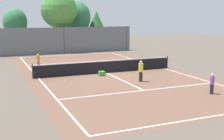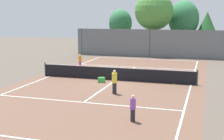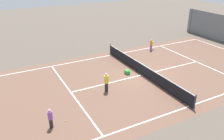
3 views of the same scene
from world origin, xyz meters
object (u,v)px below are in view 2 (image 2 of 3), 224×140
Objects in this scene: ball_crate at (101,80)px; tennis_ball_0 at (59,81)px; tennis_ball_2 at (133,115)px; tennis_ball_9 at (96,98)px; tennis_ball_1 at (132,84)px; tennis_ball_3 at (83,66)px; tennis_ball_5 at (106,59)px; tennis_ball_4 at (89,100)px; tennis_ball_7 at (147,106)px; player_2 at (133,108)px; player_1 at (114,82)px; tennis_ball_6 at (174,85)px; tennis_ball_8 at (152,63)px; player_0 at (80,61)px.

ball_crate is 7.08× the size of tennis_ball_0.
tennis_ball_9 is (-2.82, 2.43, 0.00)m from tennis_ball_2.
tennis_ball_1 and tennis_ball_3 have the same top height.
tennis_ball_5 is (-0.46, 12.60, 0.00)m from tennis_ball_0.
tennis_ball_4 is 1.00× the size of tennis_ball_7.
tennis_ball_1 is at bearing -64.08° from tennis_ball_5.
ball_crate is at bearing 118.39° from player_2.
player_1 is at bearing -57.66° from tennis_ball_3.
tennis_ball_3 is (-8.09, 13.27, 0.00)m from tennis_ball_2.
player_1 reaches higher than tennis_ball_0.
player_2 is at bearing -96.70° from tennis_ball_6.
tennis_ball_4 and tennis_ball_9 have the same top height.
tennis_ball_9 is at bearing -128.38° from tennis_ball_6.
ball_crate is 3.16m from tennis_ball_0.
player_1 is 5.26m from player_2.
tennis_ball_8 is at bearing 79.61° from ball_crate.
tennis_ball_3 is 1.00× the size of tennis_ball_5.
ball_crate is 6.65m from tennis_ball_7.
ball_crate is 4.49m from tennis_ball_9.
tennis_ball_0 and tennis_ball_8 have the same top height.
player_0 reaches higher than tennis_ball_4.
tennis_ball_4 is at bearing -66.19° from tennis_ball_3.
tennis_ball_6 is (1.16, 7.45, 0.00)m from tennis_ball_2.
player_2 is 2.69m from tennis_ball_7.
tennis_ball_6 is 1.00× the size of tennis_ball_7.
tennis_ball_7 is at bearing -12.73° from tennis_ball_9.
tennis_ball_2 is 1.00× the size of tennis_ball_6.
player_0 is 2.77× the size of ball_crate.
player_0 reaches higher than tennis_ball_8.
tennis_ball_3 is (-0.14, 1.00, -0.64)m from player_0.
player_0 is 19.62× the size of tennis_ball_1.
player_0 is at bearing -141.14° from tennis_ball_8.
player_0 is 8.44m from tennis_ball_1.
tennis_ball_9 is at bearing -92.84° from tennis_ball_8.
tennis_ball_4 and tennis_ball_7 have the same top height.
tennis_ball_4 is at bearing 147.53° from tennis_ball_2.
ball_crate is at bearing 177.67° from tennis_ball_1.
player_1 reaches higher than tennis_ball_8.
tennis_ball_6 is at bearing 51.62° from tennis_ball_9.
tennis_ball_1 is at bearing -41.67° from player_0.
tennis_ball_2 is (7.06, -6.11, 0.00)m from tennis_ball_0.
tennis_ball_3 is 12.05m from tennis_ball_9.
tennis_ball_0 is 1.00× the size of tennis_ball_5.
ball_crate reaches higher than tennis_ball_5.
tennis_ball_2 is at bearing -98.86° from tennis_ball_6.
tennis_ball_6 is (3.27, 3.63, -0.74)m from player_1.
tennis_ball_0 is (-3.09, -0.66, -0.15)m from ball_crate.
tennis_ball_5 is 5.68m from tennis_ball_8.
tennis_ball_4 is (-1.44, -4.70, 0.00)m from tennis_ball_1.
tennis_ball_2 is at bearing -58.64° from tennis_ball_3.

